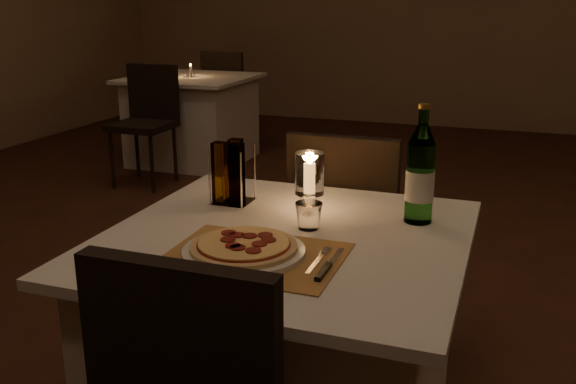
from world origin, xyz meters
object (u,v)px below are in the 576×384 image
(plate, at_px, (244,251))
(pizza, at_px, (244,245))
(chair_far, at_px, (348,220))
(water_bottle, at_px, (420,176))
(neighbor_table_left, at_px, (193,119))
(main_table, at_px, (286,349))
(hurricane_candle, at_px, (310,176))
(tumbler, at_px, (309,216))

(plate, height_order, pizza, pizza)
(chair_far, relative_size, water_bottle, 2.55)
(pizza, distance_m, neighbor_table_left, 4.04)
(chair_far, bearing_deg, water_bottle, -55.06)
(main_table, distance_m, plate, 0.42)
(pizza, distance_m, hurricane_candle, 0.45)
(water_bottle, distance_m, neighbor_table_left, 3.93)
(plate, bearing_deg, hurricane_candle, 85.25)
(hurricane_candle, xyz_separation_m, neighbor_table_left, (-2.04, 3.05, -0.47))
(hurricane_candle, distance_m, neighbor_table_left, 3.70)
(pizza, relative_size, neighbor_table_left, 0.28)
(tumbler, xyz_separation_m, water_bottle, (0.29, 0.17, 0.10))
(water_bottle, xyz_separation_m, hurricane_candle, (-0.35, 0.02, -0.04))
(main_table, bearing_deg, neighbor_table_left, 121.87)
(chair_far, distance_m, tumbler, 0.69)
(tumbler, relative_size, neighbor_table_left, 0.08)
(water_bottle, bearing_deg, chair_far, 124.94)
(chair_far, xyz_separation_m, pizza, (-0.05, -0.89, 0.22))
(tumbler, height_order, hurricane_candle, hurricane_candle)
(main_table, distance_m, neighbor_table_left, 3.90)
(chair_far, height_order, pizza, chair_far)
(chair_far, height_order, plate, chair_far)
(tumbler, height_order, water_bottle, water_bottle)
(plate, distance_m, hurricane_candle, 0.45)
(main_table, height_order, pizza, pizza)
(plate, bearing_deg, main_table, 74.48)
(pizza, height_order, hurricane_candle, hurricane_candle)
(pizza, xyz_separation_m, hurricane_candle, (0.04, 0.44, 0.08))
(pizza, bearing_deg, hurricane_candle, 85.27)
(chair_far, relative_size, tumbler, 11.48)
(tumbler, bearing_deg, neighbor_table_left, 122.99)
(main_table, xyz_separation_m, plate, (-0.05, -0.18, 0.38))
(water_bottle, bearing_deg, pizza, -132.61)
(plate, bearing_deg, neighbor_table_left, 119.92)
(water_bottle, bearing_deg, main_table, -144.60)
(tumbler, bearing_deg, chair_far, 94.07)
(plate, height_order, water_bottle, water_bottle)
(water_bottle, distance_m, hurricane_candle, 0.35)
(chair_far, xyz_separation_m, plate, (-0.05, -0.89, 0.20))
(main_table, bearing_deg, hurricane_candle, 93.00)
(main_table, xyz_separation_m, chair_far, (-0.00, 0.71, 0.18))
(chair_far, height_order, hurricane_candle, hurricane_candle)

